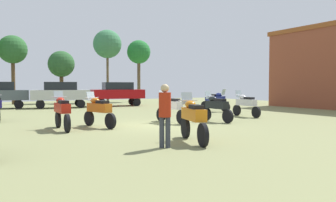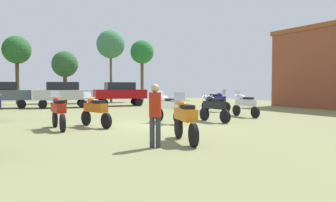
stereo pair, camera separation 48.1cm
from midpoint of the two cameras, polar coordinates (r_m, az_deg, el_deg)
The scene contains 16 objects.
ground_plane at distance 14.50m, azimuth -1.83°, elevation -4.22°, with size 44.00×52.00×0.02m.
motorcycle_1 at distance 22.36m, azimuth 8.84°, elevation 0.11°, with size 0.85×2.25×1.50m.
motorcycle_2 at distance 16.01m, azimuth 8.74°, elevation -0.99°, with size 0.62×2.13×1.46m.
motorcycle_4 at distance 10.18m, azimuth 4.31°, elevation -2.89°, with size 0.82×2.27×1.51m.
motorcycle_5 at distance 14.14m, azimuth -11.41°, elevation -1.47°, with size 0.80×2.14×1.47m.
motorcycle_7 at distance 18.91m, azimuth 13.80°, elevation -0.48°, with size 0.62×2.24×1.45m.
motorcycle_8 at distance 13.70m, azimuth -17.34°, elevation -1.57°, with size 0.62×2.33×1.51m.
motorcycle_9 at distance 15.36m, azimuth 0.87°, elevation -1.04°, with size 0.62×2.27×1.49m.
car_1 at distance 27.81m, azimuth -26.40°, elevation 1.24°, with size 4.42×2.12×2.00m.
car_2 at distance 28.45m, azimuth -7.77°, elevation 1.52°, with size 4.50×2.36×2.00m.
car_3 at distance 27.12m, azimuth -17.14°, elevation 1.37°, with size 4.52×2.43×2.00m.
person_1 at distance 9.20m, azimuth -0.72°, elevation -1.65°, with size 0.48×0.48×1.77m.
tree_1 at distance 36.31m, azimuth -4.09°, elevation 8.22°, with size 2.52×2.52×6.60m.
tree_2 at distance 35.30m, azimuth -9.41°, elevation 9.52°, with size 2.91×2.91×7.45m.
tree_6 at distance 34.30m, azimuth -16.88°, elevation 5.97°, with size 2.54×2.54×5.10m.
tree_7 at distance 33.79m, azimuth -24.12°, elevation 7.88°, with size 2.56×2.56×6.29m.
Camera 2 is at (-6.30, -12.96, 1.75)m, focal length 35.57 mm.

